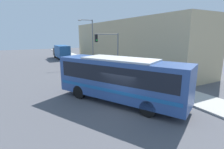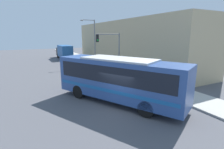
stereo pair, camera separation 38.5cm
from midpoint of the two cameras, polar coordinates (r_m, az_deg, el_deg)
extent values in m
plane|color=#515156|center=(12.67, 2.79, -10.87)|extent=(120.00, 120.00, 0.00)
cube|color=#B7B2A8|center=(32.64, -6.54, 3.87)|extent=(3.15, 70.00, 0.14)
cube|color=tan|center=(31.43, 3.51, 10.18)|extent=(6.00, 31.36, 7.33)
cube|color=#2D4C8C|center=(13.15, 1.64, -1.31)|extent=(6.97, 10.21, 2.83)
cube|color=black|center=(13.03, 1.66, 0.86)|extent=(6.63, 9.50, 1.19)
cube|color=#19599E|center=(13.31, 1.63, -3.91)|extent=(6.82, 9.87, 0.24)
cube|color=silver|center=(12.87, 1.69, 5.02)|extent=(4.67, 6.05, 0.16)
cylinder|color=black|center=(16.18, -5.75, -3.55)|extent=(0.76, 1.10, 1.10)
cylinder|color=black|center=(14.57, -11.45, -5.60)|extent=(0.76, 1.10, 1.10)
cylinder|color=black|center=(13.39, 14.57, -7.44)|extent=(0.76, 1.10, 1.10)
cylinder|color=black|center=(11.40, 10.69, -10.89)|extent=(0.76, 1.10, 1.10)
cube|color=#265999|center=(39.08, -16.21, 7.28)|extent=(2.23, 5.31, 2.45)
cube|color=#262628|center=(42.70, -17.30, 7.15)|extent=(2.11, 2.07, 1.72)
cylinder|color=black|center=(42.25, -18.40, 5.85)|extent=(0.25, 0.90, 0.90)
cylinder|color=black|center=(38.04, -17.18, 5.23)|extent=(0.25, 0.90, 0.90)
cylinder|color=red|center=(18.09, 10.73, -2.34)|extent=(0.24, 0.24, 0.59)
sphere|color=red|center=(18.00, 10.78, -1.22)|extent=(0.23, 0.23, 0.23)
cylinder|color=red|center=(17.99, 11.00, -2.34)|extent=(0.11, 0.14, 0.11)
cylinder|color=slate|center=(22.70, 1.43, 6.82)|extent=(0.16, 0.16, 5.17)
cylinder|color=slate|center=(21.81, -2.27, 12.98)|extent=(3.20, 0.11, 0.11)
cube|color=black|center=(21.23, -5.71, 11.72)|extent=(0.30, 0.24, 0.90)
sphere|color=#19D83F|center=(21.10, -5.54, 11.10)|extent=(0.18, 0.18, 0.18)
cylinder|color=slate|center=(23.03, 0.91, 1.81)|extent=(0.06, 0.06, 1.11)
cylinder|color=#4C4C51|center=(22.92, 0.92, 3.45)|extent=(0.14, 0.14, 0.22)
cylinder|color=slate|center=(30.31, -6.66, 10.37)|extent=(0.18, 0.18, 7.42)
cylinder|color=slate|center=(29.98, -8.86, 17.19)|extent=(2.18, 0.11, 0.11)
ellipsoid|color=gray|center=(29.61, -10.92, 17.01)|extent=(0.56, 0.28, 0.20)
cylinder|color=#23283D|center=(28.44, -3.67, 3.61)|extent=(0.28, 0.28, 0.84)
cylinder|color=black|center=(28.33, -3.70, 5.14)|extent=(0.34, 0.34, 0.70)
sphere|color=tan|center=(28.27, -3.71, 6.07)|extent=(0.23, 0.23, 0.23)
camera|label=1|loc=(0.19, -90.68, -0.15)|focal=28.00mm
camera|label=2|loc=(0.19, 89.32, 0.15)|focal=28.00mm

